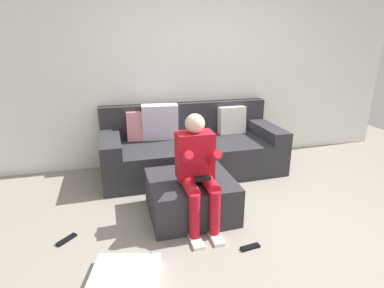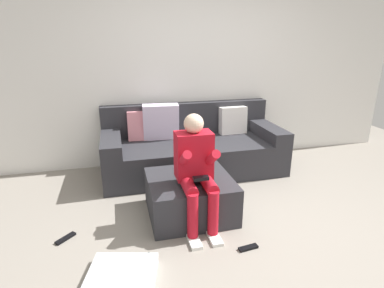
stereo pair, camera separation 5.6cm
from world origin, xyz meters
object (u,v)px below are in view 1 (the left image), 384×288
object	(u,v)px
person_seated	(197,166)
remote_near_ottoman	(250,247)
couch_sectional	(191,148)
remote_under_side_table	(67,240)
remote_by_storage_bin	(144,258)
storage_bin	(126,275)
ottoman	(191,196)

from	to	relation	value
person_seated	remote_near_ottoman	distance (m)	0.85
person_seated	couch_sectional	bearing A→B (deg)	77.66
remote_near_ottoman	remote_under_side_table	size ratio (longest dim) A/B	0.91
remote_by_storage_bin	remote_under_side_table	size ratio (longest dim) A/B	0.81
person_seated	remote_near_ottoman	world-z (taller)	person_seated
storage_bin	remote_near_ottoman	size ratio (longest dim) A/B	2.84
person_seated	remote_near_ottoman	bearing A→B (deg)	-56.52
couch_sectional	remote_near_ottoman	size ratio (longest dim) A/B	13.42
couch_sectional	remote_near_ottoman	world-z (taller)	couch_sectional
couch_sectional	remote_by_storage_bin	distance (m)	1.92
ottoman	remote_by_storage_bin	xyz separation A→B (m)	(-0.55, -0.60, -0.19)
ottoman	remote_under_side_table	bearing A→B (deg)	-172.27
remote_near_ottoman	remote_by_storage_bin	world-z (taller)	same
remote_near_ottoman	remote_by_storage_bin	size ratio (longest dim) A/B	1.12
remote_near_ottoman	ottoman	bearing A→B (deg)	109.51
ottoman	remote_near_ottoman	xyz separation A→B (m)	(0.35, -0.69, -0.19)
remote_under_side_table	couch_sectional	bearing A→B (deg)	-3.78
person_seated	storage_bin	world-z (taller)	person_seated
remote_near_ottoman	person_seated	bearing A→B (deg)	116.22
ottoman	person_seated	xyz separation A→B (m)	(0.01, -0.18, 0.41)
remote_by_storage_bin	couch_sectional	bearing A→B (deg)	40.41
ottoman	remote_by_storage_bin	distance (m)	0.83
couch_sectional	remote_near_ottoman	distance (m)	1.81
couch_sectional	person_seated	world-z (taller)	person_seated
storage_bin	remote_near_ottoman	xyz separation A→B (m)	(1.06, 0.10, -0.03)
ottoman	person_seated	distance (m)	0.45
remote_near_ottoman	remote_under_side_table	bearing A→B (deg)	153.88
storage_bin	remote_by_storage_bin	bearing A→B (deg)	49.39
storage_bin	remote_under_side_table	distance (m)	0.79
ottoman	storage_bin	distance (m)	1.07
couch_sectional	storage_bin	world-z (taller)	couch_sectional
storage_bin	remote_near_ottoman	distance (m)	1.06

